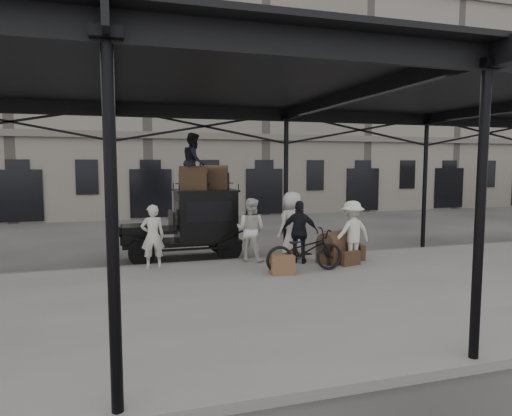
{
  "coord_description": "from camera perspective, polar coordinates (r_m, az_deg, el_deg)",
  "views": [
    {
      "loc": [
        -4.94,
        -11.03,
        2.99
      ],
      "look_at": [
        -1.08,
        1.6,
        1.7
      ],
      "focal_mm": 32.0,
      "sensor_mm": 36.0,
      "label": 1
    }
  ],
  "objects": [
    {
      "name": "ground",
      "position": [
        12.45,
        6.99,
        -8.36
      ],
      "size": [
        120.0,
        120.0,
        0.0
      ],
      "primitive_type": "plane",
      "color": "#383533",
      "rests_on": "ground"
    },
    {
      "name": "platform",
      "position": [
        10.7,
        11.41,
        -10.34
      ],
      "size": [
        28.0,
        8.0,
        0.15
      ],
      "primitive_type": "cube",
      "color": "slate",
      "rests_on": "ground"
    },
    {
      "name": "canopy",
      "position": [
        10.66,
        11.16,
        14.15
      ],
      "size": [
        22.5,
        9.0,
        4.74
      ],
      "color": "black",
      "rests_on": "ground"
    },
    {
      "name": "building_frontage",
      "position": [
        29.72,
        -7.47,
        13.28
      ],
      "size": [
        64.0,
        8.0,
        14.0
      ],
      "primitive_type": "cube",
      "color": "slate",
      "rests_on": "ground"
    },
    {
      "name": "taxi",
      "position": [
        14.46,
        -7.61,
        -1.57
      ],
      "size": [
        3.65,
        1.55,
        2.18
      ],
      "color": "black",
      "rests_on": "ground"
    },
    {
      "name": "porter_left",
      "position": [
        12.72,
        -12.79,
        -3.47
      ],
      "size": [
        0.64,
        0.43,
        1.74
      ],
      "primitive_type": "imported",
      "rotation": [
        0.0,
        0.0,
        3.16
      ],
      "color": "beige",
      "rests_on": "platform"
    },
    {
      "name": "porter_midleft",
      "position": [
        13.27,
        -0.68,
        -2.73
      ],
      "size": [
        1.14,
        1.1,
        1.85
      ],
      "primitive_type": "imported",
      "rotation": [
        0.0,
        0.0,
        2.48
      ],
      "color": "beige",
      "rests_on": "platform"
    },
    {
      "name": "porter_centre",
      "position": [
        13.7,
        4.53,
        -2.13
      ],
      "size": [
        1.16,
        0.99,
        2.01
      ],
      "primitive_type": "imported",
      "rotation": [
        0.0,
        0.0,
        3.56
      ],
      "color": "beige",
      "rests_on": "platform"
    },
    {
      "name": "porter_official",
      "position": [
        13.04,
        5.5,
        -3.02
      ],
      "size": [
        1.13,
        0.88,
        1.79
      ],
      "primitive_type": "imported",
      "rotation": [
        0.0,
        0.0,
        2.64
      ],
      "color": "black",
      "rests_on": "platform"
    },
    {
      "name": "porter_right",
      "position": [
        13.29,
        11.91,
        -2.96
      ],
      "size": [
        1.24,
        0.82,
        1.79
      ],
      "primitive_type": "imported",
      "rotation": [
        0.0,
        0.0,
        3.28
      ],
      "color": "silver",
      "rests_on": "platform"
    },
    {
      "name": "bicycle",
      "position": [
        12.09,
        6.09,
        -5.3
      ],
      "size": [
        2.15,
        0.76,
        1.13
      ],
      "primitive_type": "imported",
      "rotation": [
        0.0,
        0.0,
        1.58
      ],
      "color": "black",
      "rests_on": "platform"
    },
    {
      "name": "porter_roof",
      "position": [
        14.25,
        -7.76,
        5.79
      ],
      "size": [
        0.87,
        1.0,
        1.75
      ],
      "primitive_type": "imported",
      "rotation": [
        0.0,
        0.0,
        1.3
      ],
      "color": "black",
      "rests_on": "taxi"
    },
    {
      "name": "steamer_trunk_roof_near",
      "position": [
        14.1,
        -7.83,
        3.48
      ],
      "size": [
        0.93,
        0.7,
        0.61
      ],
      "primitive_type": null,
      "rotation": [
        0.0,
        0.0,
        -0.24
      ],
      "color": "#493322",
      "rests_on": "taxi"
    },
    {
      "name": "steamer_trunk_roof_far",
      "position": [
        14.68,
        -5.22,
        3.62
      ],
      "size": [
        0.97,
        0.75,
        0.63
      ],
      "primitive_type": null,
      "rotation": [
        0.0,
        0.0,
        -0.3
      ],
      "color": "#493322",
      "rests_on": "taxi"
    },
    {
      "name": "steamer_trunk_platform",
      "position": [
        13.4,
        9.85,
        -5.11
      ],
      "size": [
        1.19,
        1.03,
        0.75
      ],
      "primitive_type": null,
      "rotation": [
        0.0,
        0.0,
        0.49
      ],
      "color": "#493322",
      "rests_on": "platform"
    },
    {
      "name": "wicker_hamper",
      "position": [
        11.86,
        3.26,
        -7.04
      ],
      "size": [
        0.65,
        0.51,
        0.5
      ],
      "primitive_type": "cube",
      "rotation": [
        0.0,
        0.0,
        -0.11
      ],
      "color": "brown",
      "rests_on": "platform"
    },
    {
      "name": "suitcase_upright",
      "position": [
        13.99,
        12.87,
        -5.33
      ],
      "size": [
        0.26,
        0.62,
        0.45
      ],
      "primitive_type": "cube",
      "rotation": [
        0.0,
        0.0,
        -0.19
      ],
      "color": "#493322",
      "rests_on": "platform"
    },
    {
      "name": "suitcase_flat",
      "position": [
        13.07,
        11.77,
        -6.19
      ],
      "size": [
        0.62,
        0.29,
        0.4
      ],
      "primitive_type": "cube",
      "rotation": [
        0.0,
        0.0,
        0.24
      ],
      "color": "#493322",
      "rests_on": "platform"
    }
  ]
}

